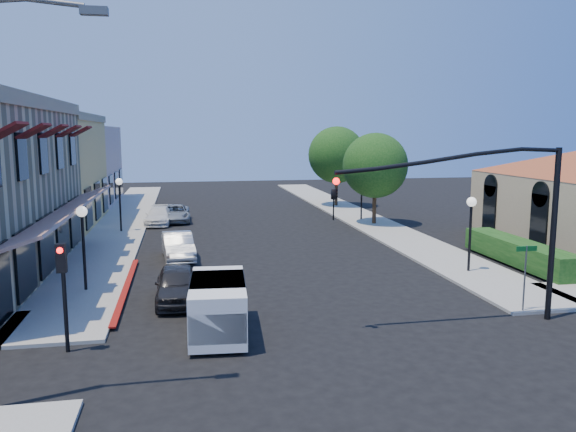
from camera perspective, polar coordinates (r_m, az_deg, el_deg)
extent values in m
plane|color=black|center=(17.35, 5.25, -13.54)|extent=(120.00, 120.00, 0.00)
cube|color=gray|center=(43.14, -16.25, -0.42)|extent=(3.50, 50.00, 0.12)
cube|color=gray|center=(44.93, 6.55, 0.21)|extent=(3.50, 50.00, 0.12)
cube|color=maroon|center=(24.45, -16.09, -7.26)|extent=(0.25, 10.00, 0.06)
cube|color=tan|center=(27.19, -24.22, 10.51)|extent=(0.50, 18.20, 0.60)
cube|color=#561416|center=(27.16, -21.46, 0.61)|extent=(1.75, 17.00, 0.67)
cube|color=#440D0F|center=(20.20, -26.65, 7.75)|extent=(1.02, 1.50, 0.60)
cube|color=#440D0F|center=(23.49, -24.39, 7.87)|extent=(1.02, 1.50, 0.60)
cube|color=#440D0F|center=(26.81, -22.69, 7.96)|extent=(1.02, 1.50, 0.60)
cube|color=#440D0F|center=(30.15, -21.36, 8.02)|extent=(1.02, 1.50, 0.60)
cube|color=#440D0F|center=(33.49, -20.30, 8.07)|extent=(1.02, 1.50, 0.60)
cube|color=black|center=(23.64, -25.11, -4.28)|extent=(0.12, 2.60, 2.60)
cube|color=black|center=(26.88, -23.34, -2.71)|extent=(0.12, 2.60, 2.60)
cube|color=black|center=(30.15, -21.96, -1.47)|extent=(0.12, 2.60, 2.60)
cube|color=black|center=(33.45, -20.84, -0.48)|extent=(0.12, 2.60, 2.60)
cube|color=tan|center=(42.97, -25.60, 4.07)|extent=(10.00, 12.00, 7.60)
cube|color=beige|center=(54.65, -22.39, 4.72)|extent=(10.00, 12.00, 7.00)
cube|color=black|center=(33.27, 24.13, -0.37)|extent=(0.12, 1.40, 2.80)
cube|color=black|center=(37.44, 19.79, 0.79)|extent=(0.12, 1.40, 2.80)
cube|color=#123D11|center=(30.04, 22.31, -4.64)|extent=(1.40, 8.00, 1.10)
cylinder|color=#372616|center=(40.11, 8.75, 0.60)|extent=(0.28, 0.28, 2.10)
sphere|color=#123D11|center=(39.80, 8.85, 5.09)|extent=(4.56, 4.56, 4.56)
cylinder|color=#372616|center=(49.57, 4.92, 2.27)|extent=(0.28, 0.28, 2.27)
sphere|color=#123D11|center=(49.31, 4.97, 6.21)|extent=(4.94, 4.94, 4.94)
cylinder|color=black|center=(21.34, 25.33, -1.77)|extent=(0.20, 0.20, 6.00)
cylinder|color=black|center=(19.02, 16.23, 5.45)|extent=(7.80, 0.14, 0.14)
imported|color=black|center=(17.68, 4.75, 2.62)|extent=(0.20, 0.16, 1.00)
sphere|color=#FF0C0C|center=(17.48, 4.92, 3.54)|extent=(0.22, 0.22, 0.22)
cylinder|color=black|center=(18.02, -21.71, -8.24)|extent=(0.12, 0.12, 3.00)
cube|color=black|center=(17.53, -22.05, -3.99)|extent=(0.28, 0.22, 0.85)
sphere|color=#FF0C0C|center=(17.37, -22.17, -3.27)|extent=(0.18, 0.18, 0.18)
cylinder|color=#595B5E|center=(14.17, -26.32, 18.83)|extent=(3.00, 0.12, 0.12)
cube|color=#595B5E|center=(13.82, -19.10, 19.09)|extent=(0.60, 0.25, 0.18)
cylinder|color=#595B5E|center=(21.98, 22.90, -6.01)|extent=(0.06, 0.06, 2.50)
cube|color=#0C591E|center=(21.73, 23.08, -3.07)|extent=(0.80, 0.04, 0.18)
cylinder|color=black|center=(24.29, -20.01, -3.66)|extent=(0.12, 0.12, 3.20)
sphere|color=white|center=(24.00, -20.22, 0.43)|extent=(0.44, 0.44, 0.44)
cylinder|color=black|center=(37.98, -16.67, 0.73)|extent=(0.12, 0.12, 3.20)
sphere|color=white|center=(37.79, -16.79, 3.36)|extent=(0.44, 0.44, 0.44)
cylinder|color=black|center=(27.25, 17.99, -2.28)|extent=(0.12, 0.12, 3.20)
sphere|color=white|center=(26.99, 18.16, 1.37)|extent=(0.44, 0.44, 0.44)
cylinder|color=black|center=(41.82, 7.47, 1.71)|extent=(0.12, 0.12, 3.20)
sphere|color=white|center=(41.65, 7.52, 4.10)|extent=(0.44, 0.44, 0.44)
cube|color=white|center=(18.50, -7.12, -9.01)|extent=(2.01, 4.12, 1.64)
cube|color=white|center=(16.88, -7.15, -11.07)|extent=(1.72, 0.66, 0.91)
cube|color=black|center=(17.04, -7.17, -9.27)|extent=(1.55, 0.20, 0.82)
cube|color=black|center=(18.64, -7.14, -7.55)|extent=(1.91, 2.49, 0.82)
cylinder|color=black|center=(17.45, -9.71, -12.45)|extent=(0.27, 0.62, 0.60)
cylinder|color=black|center=(20.02, -9.31, -9.66)|extent=(0.27, 0.62, 0.60)
cylinder|color=black|center=(17.43, -4.49, -12.37)|extent=(0.27, 0.62, 0.60)
cylinder|color=black|center=(20.01, -4.81, -9.59)|extent=(0.27, 0.62, 0.60)
imported|color=black|center=(22.22, -11.20, -6.82)|extent=(1.65, 4.06, 1.38)
imported|color=#BABDBF|center=(29.47, -11.11, -3.03)|extent=(1.84, 4.30, 1.38)
imported|color=white|center=(40.91, -12.99, 0.01)|extent=(2.05, 4.33, 1.22)
imported|color=#979A9C|center=(41.87, -11.37, 0.26)|extent=(2.06, 4.45, 1.24)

